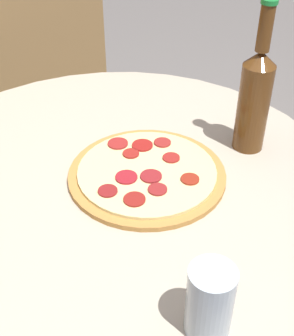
% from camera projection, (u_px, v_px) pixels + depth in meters
% --- Properties ---
extents(table, '(0.87, 0.87, 0.70)m').
position_uv_depth(table, '(117.00, 247.00, 0.99)').
color(table, '#B2A893').
rests_on(table, ground_plane).
extents(pizza, '(0.29, 0.29, 0.02)m').
position_uv_depth(pizza, '(147.00, 173.00, 0.87)').
color(pizza, '#B77F3D').
rests_on(pizza, table).
extents(beer_bottle, '(0.06, 0.06, 0.30)m').
position_uv_depth(beer_bottle, '(255.00, 96.00, 0.88)').
color(beer_bottle, '#563314').
rests_on(beer_bottle, table).
extents(drinking_glass, '(0.06, 0.06, 0.11)m').
position_uv_depth(drinking_glass, '(210.00, 301.00, 0.58)').
color(drinking_glass, '#ADBCC6').
rests_on(drinking_glass, table).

